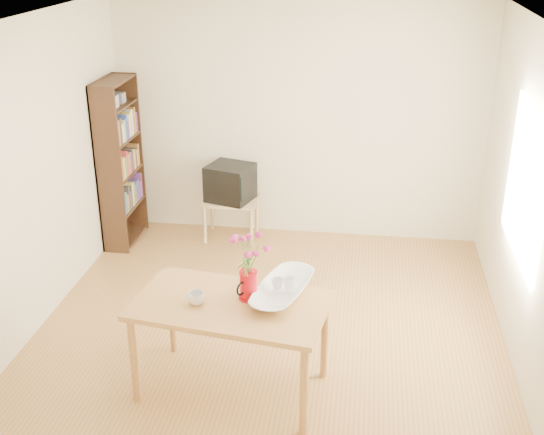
% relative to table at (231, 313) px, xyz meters
% --- Properties ---
extents(room, '(4.50, 4.50, 4.50)m').
position_rel_table_xyz_m(room, '(0.19, 0.70, 0.63)').
color(room, olive).
rests_on(room, ground).
extents(table, '(1.48, 0.97, 0.75)m').
position_rel_table_xyz_m(table, '(0.00, 0.00, 0.00)').
color(table, '#AA733A').
rests_on(table, ground).
extents(tv_stand, '(0.60, 0.45, 0.46)m').
position_rel_table_xyz_m(tv_stand, '(-0.54, 2.67, -0.28)').
color(tv_stand, tan).
rests_on(tv_stand, ground).
extents(bookshelf, '(0.28, 0.70, 1.80)m').
position_rel_table_xyz_m(bookshelf, '(-1.69, 2.45, 0.17)').
color(bookshelf, black).
rests_on(bookshelf, ground).
extents(pitcher, '(0.15, 0.21, 0.22)m').
position_rel_table_xyz_m(pitcher, '(0.12, 0.08, 0.18)').
color(pitcher, red).
rests_on(pitcher, table).
extents(flowers, '(0.25, 0.25, 0.36)m').
position_rel_table_xyz_m(flowers, '(0.12, 0.08, 0.47)').
color(flowers, '#CA2F81').
rests_on(flowers, pitcher).
extents(mug, '(0.12, 0.12, 0.09)m').
position_rel_table_xyz_m(mug, '(-0.24, -0.05, 0.13)').
color(mug, white).
rests_on(mug, table).
extents(bowl, '(0.60, 0.60, 0.46)m').
position_rel_table_xyz_m(bowl, '(0.35, 0.18, 0.31)').
color(bowl, white).
rests_on(bowl, table).
extents(teacup_a, '(0.10, 0.10, 0.07)m').
position_rel_table_xyz_m(teacup_a, '(0.31, 0.18, 0.27)').
color(teacup_a, white).
rests_on(teacup_a, bowl).
extents(teacup_b, '(0.09, 0.09, 0.07)m').
position_rel_table_xyz_m(teacup_b, '(0.40, 0.20, 0.27)').
color(teacup_b, white).
rests_on(teacup_b, bowl).
extents(television, '(0.56, 0.53, 0.40)m').
position_rel_table_xyz_m(television, '(-0.54, 2.68, -0.00)').
color(television, black).
rests_on(television, tv_stand).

